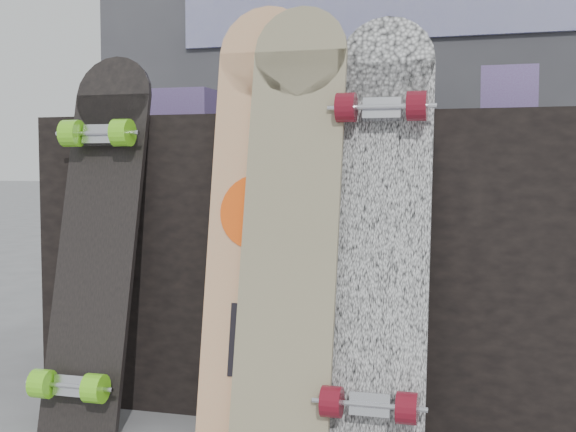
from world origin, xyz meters
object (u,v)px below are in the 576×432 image
(vendor_table, at_px, (343,258))
(longboard_cascadia, at_px, (380,222))
(longboard_geisha, at_px, (257,206))
(longboard_celtic, at_px, (291,208))
(skateboard_dark, at_px, (96,233))

(vendor_table, distance_m, longboard_cascadia, 0.42)
(longboard_geisha, xyz_separation_m, longboard_cascadia, (0.30, -0.00, -0.03))
(vendor_table, bearing_deg, longboard_cascadia, -66.99)
(longboard_celtic, distance_m, skateboard_dark, 0.52)
(longboard_celtic, height_order, longboard_cascadia, longboard_celtic)
(vendor_table, height_order, longboard_geisha, longboard_geisha)
(longboard_celtic, relative_size, longboard_cascadia, 1.03)
(skateboard_dark, bearing_deg, longboard_geisha, 4.77)
(longboard_geisha, height_order, longboard_celtic, longboard_geisha)
(longboard_celtic, relative_size, skateboard_dark, 1.11)
(longboard_cascadia, bearing_deg, vendor_table, 113.01)
(vendor_table, distance_m, skateboard_dark, 0.70)
(vendor_table, xyz_separation_m, skateboard_dark, (-0.57, -0.40, 0.09))
(longboard_geisha, distance_m, longboard_celtic, 0.10)
(vendor_table, bearing_deg, skateboard_dark, -144.82)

